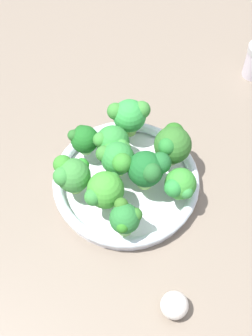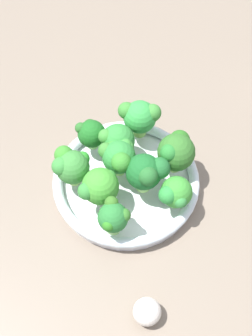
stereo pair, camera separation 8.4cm
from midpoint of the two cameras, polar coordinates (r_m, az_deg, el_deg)
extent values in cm
cube|color=#786A5B|center=(90.52, -0.02, -2.65)|extent=(130.00, 130.00, 2.50)
cylinder|color=white|center=(88.74, -2.70, -2.16)|extent=(24.96, 24.96, 1.49)
torus|color=white|center=(87.33, -2.75, -1.61)|extent=(26.00, 26.00, 1.82)
cylinder|color=#96C45B|center=(85.41, -8.71, -2.13)|extent=(2.52, 2.52, 2.15)
sphere|color=#398337|center=(82.90, -8.97, -1.08)|extent=(5.82, 5.82, 5.82)
sphere|color=#37882A|center=(83.12, -10.17, 0.16)|extent=(3.28, 3.28, 3.28)
sphere|color=#298826|center=(83.19, -8.01, 0.08)|extent=(2.52, 2.52, 2.52)
sphere|color=#378738|center=(81.78, -10.24, -1.17)|extent=(3.21, 3.21, 3.21)
cylinder|color=#8EC45F|center=(83.36, -5.19, -3.83)|extent=(2.37, 2.37, 2.10)
sphere|color=green|center=(80.70, -5.35, -2.77)|extent=(6.22, 6.22, 6.22)
sphere|color=#338235|center=(79.59, -6.82, -3.56)|extent=(2.91, 2.91, 2.91)
sphere|color=#348230|center=(80.60, -4.55, -1.59)|extent=(2.56, 2.56, 2.56)
cylinder|color=#80B84C|center=(91.19, -2.24, 4.56)|extent=(2.58, 2.58, 2.61)
sphere|color=green|center=(88.64, -2.30, 5.84)|extent=(5.99, 5.99, 5.99)
sphere|color=#3A8635|center=(88.05, -0.92, 6.52)|extent=(3.20, 3.20, 3.20)
sphere|color=#328C38|center=(89.43, -2.70, 6.84)|extent=(2.51, 2.51, 2.51)
sphere|color=#398331|center=(88.21, -3.95, 6.34)|extent=(3.08, 3.08, 3.08)
cylinder|color=#9AD674|center=(80.62, -3.14, -6.99)|extent=(2.43, 2.43, 2.42)
sphere|color=#287431|center=(78.10, -3.23, -6.09)|extent=(4.93, 4.93, 4.93)
sphere|color=#336B22|center=(77.69, -3.34, -4.63)|extent=(2.25, 2.25, 2.25)
sphere|color=#317327|center=(77.56, -2.01, -5.64)|extent=(2.23, 2.23, 2.23)
sphere|color=#2B7A1F|center=(76.80, -3.55, -7.02)|extent=(1.99, 1.99, 1.99)
cylinder|color=#86C45E|center=(84.16, 3.31, -2.95)|extent=(2.43, 2.43, 1.66)
sphere|color=#378E31|center=(81.94, 3.40, -2.05)|extent=(5.36, 5.36, 5.36)
sphere|color=#32833A|center=(80.63, 4.05, -3.03)|extent=(2.19, 2.19, 2.19)
sphere|color=#2C8A38|center=(80.48, 2.54, -2.53)|extent=(3.11, 3.11, 3.11)
cylinder|color=#7CB450|center=(88.56, -4.22, 1.70)|extent=(2.46, 2.46, 1.88)
sphere|color=#308436|center=(86.23, -4.33, 2.79)|extent=(5.94, 5.94, 5.94)
sphere|color=green|center=(84.78, -4.47, 1.98)|extent=(3.53, 3.53, 3.53)
sphere|color=#3F913B|center=(84.52, -3.16, 2.19)|extent=(2.88, 2.88, 2.88)
sphere|color=#3A8833|center=(85.08, -5.79, 3.05)|extent=(2.62, 2.62, 2.62)
cylinder|color=#9BD068|center=(84.61, -0.69, -1.55)|extent=(2.56, 2.56, 2.75)
sphere|color=#1A6026|center=(81.76, -0.71, -0.32)|extent=(6.14, 6.14, 6.14)
sphere|color=#236329|center=(79.63, -0.03, -0.76)|extent=(3.29, 3.29, 3.29)
sphere|color=#1F632B|center=(81.47, 0.98, 0.25)|extent=(3.68, 3.68, 3.68)
cylinder|color=#88C259|center=(86.20, -3.72, -0.24)|extent=(2.12, 2.12, 2.43)
sphere|color=#2F8538|center=(83.62, -3.84, 0.90)|extent=(5.76, 5.76, 5.76)
sphere|color=#34862B|center=(81.16, -3.40, 0.36)|extent=(3.37, 3.37, 3.37)
sphere|color=#387B2F|center=(83.64, -5.43, 1.43)|extent=(2.83, 2.83, 2.83)
sphere|color=#398C36|center=(83.99, -3.52, 2.13)|extent=(2.62, 2.62, 2.62)
cylinder|color=#A1CD68|center=(87.34, 2.51, 1.14)|extent=(2.18, 2.18, 2.66)
sphere|color=#306A27|center=(84.51, 2.59, 2.45)|extent=(6.51, 6.51, 6.51)
sphere|color=#27772D|center=(82.38, 1.87, 2.29)|extent=(3.06, 3.06, 3.06)
sphere|color=#28671F|center=(85.18, 2.74, 3.87)|extent=(3.58, 3.58, 3.58)
cylinder|color=#91CA74|center=(89.59, -7.35, 2.13)|extent=(2.10, 2.10, 1.79)
sphere|color=#1B6320|center=(87.56, -7.52, 3.08)|extent=(5.01, 5.01, 5.01)
sphere|color=#286526|center=(86.98, -8.85, 3.54)|extent=(2.03, 2.03, 2.03)
sphere|color=#21591E|center=(88.00, -7.93, 3.89)|extent=(2.41, 2.41, 2.41)
sphere|color=silver|center=(78.26, 2.44, -15.78)|extent=(4.38, 4.38, 4.38)
camera|label=1|loc=(0.04, -92.87, -4.42)|focal=52.95mm
camera|label=2|loc=(0.04, 87.13, 4.42)|focal=52.95mm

